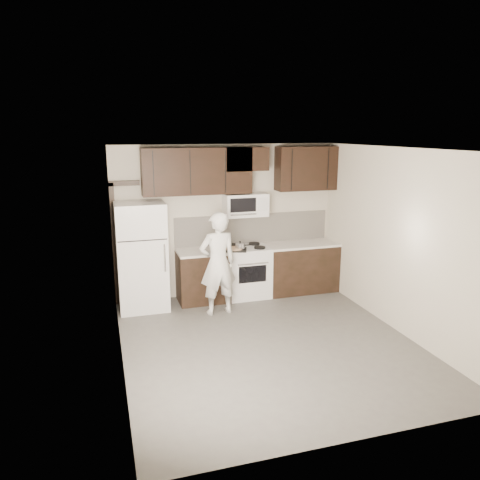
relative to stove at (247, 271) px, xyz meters
name	(u,v)px	position (x,y,z in m)	size (l,w,h in m)	color
floor	(268,343)	(-0.30, -1.94, -0.46)	(4.50, 4.50, 0.00)	#4F4D4A
back_wall	(226,221)	(-0.30, 0.31, 0.89)	(4.00, 4.00, 0.00)	#BDB3A1
ceiling	(271,149)	(-0.30, -1.94, 2.24)	(4.50, 4.50, 0.00)	white
counter_run	(263,270)	(0.30, 0.00, 0.00)	(2.95, 0.64, 0.91)	black
stove	(247,271)	(0.00, 0.00, 0.00)	(0.76, 0.66, 0.94)	silver
backsplash	(253,228)	(0.20, 0.30, 0.72)	(2.90, 0.02, 0.54)	beige
upper_cabinets	(240,169)	(-0.09, 0.14, 1.82)	(3.48, 0.35, 0.78)	black
microwave	(245,205)	(0.00, 0.12, 1.19)	(0.76, 0.42, 0.40)	silver
refrigerator	(142,256)	(-1.85, -0.05, 0.44)	(0.80, 0.76, 1.80)	silver
door_trim	(117,233)	(-2.22, 0.27, 0.79)	(0.50, 0.08, 2.12)	black
saucepan	(240,246)	(-0.18, -0.15, 0.51)	(0.29, 0.17, 0.16)	silver
baking_tray	(234,250)	(-0.29, -0.14, 0.46)	(0.43, 0.32, 0.02)	black
pizza	(234,248)	(-0.29, -0.14, 0.48)	(0.29, 0.29, 0.02)	beige
person	(218,263)	(-0.70, -0.63, 0.38)	(0.62, 0.40, 1.69)	silver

